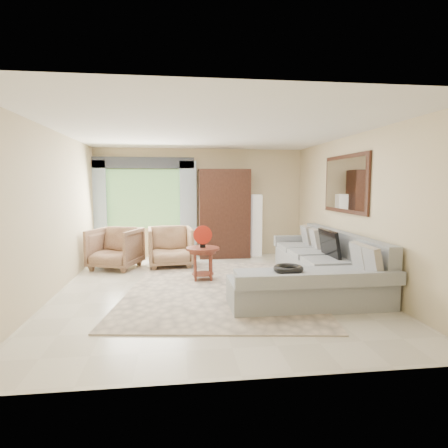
{
  "coord_description": "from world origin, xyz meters",
  "views": [
    {
      "loc": [
        -0.56,
        -6.13,
        1.74
      ],
      "look_at": [
        0.25,
        0.35,
        1.05
      ],
      "focal_mm": 30.0,
      "sensor_mm": 36.0,
      "label": 1
    }
  ],
  "objects": [
    {
      "name": "curtain_left",
      "position": [
        -2.4,
        2.88,
        1.15
      ],
      "size": [
        0.4,
        0.08,
        2.3
      ],
      "primitive_type": "cube",
      "color": "#9EB7CC",
      "rests_on": "ground"
    },
    {
      "name": "coffee_table",
      "position": [
        -0.11,
        0.56,
        0.32
      ],
      "size": [
        0.61,
        0.61,
        0.61
      ],
      "rotation": [
        0.0,
        0.0,
        -0.43
      ],
      "color": "#532216",
      "rests_on": "ground"
    },
    {
      "name": "garden_hose",
      "position": [
        1.0,
        -1.05,
        0.55
      ],
      "size": [
        0.43,
        0.43,
        0.09
      ],
      "primitive_type": "torus",
      "color": "black",
      "rests_on": "sectional_sofa"
    },
    {
      "name": "curtain_right",
      "position": [
        -0.3,
        2.88,
        1.15
      ],
      "size": [
        0.4,
        0.08,
        2.3
      ],
      "primitive_type": "cube",
      "color": "#9EB7CC",
      "rests_on": "ground"
    },
    {
      "name": "valance",
      "position": [
        -1.35,
        2.9,
        2.25
      ],
      "size": [
        2.4,
        0.12,
        0.26
      ],
      "primitive_type": "cube",
      "color": "#1E232D",
      "rests_on": "wall_back"
    },
    {
      "name": "area_rug",
      "position": [
        0.16,
        -0.03,
        0.01
      ],
      "size": [
        3.52,
        4.37,
        0.02
      ],
      "primitive_type": "cube",
      "rotation": [
        0.0,
        0.0,
        -0.14
      ],
      "color": "beige",
      "rests_on": "ground"
    },
    {
      "name": "armchair_right",
      "position": [
        -0.72,
        1.81,
        0.43
      ],
      "size": [
        0.99,
        1.01,
        0.85
      ],
      "primitive_type": "imported",
      "rotation": [
        0.0,
        0.0,
        0.09
      ],
      "color": "#9F7457",
      "rests_on": "ground"
    },
    {
      "name": "floor_lamp",
      "position": [
        1.35,
        2.78,
        0.75
      ],
      "size": [
        0.24,
        0.24,
        1.5
      ],
      "primitive_type": "cube",
      "color": "silver",
      "rests_on": "ground"
    },
    {
      "name": "red_disc",
      "position": [
        -0.11,
        0.56,
        0.84
      ],
      "size": [
        0.34,
        0.05,
        0.34
      ],
      "primitive_type": "cylinder",
      "rotation": [
        1.57,
        0.0,
        0.06
      ],
      "color": "#AB1F11",
      "rests_on": "coffee_table"
    },
    {
      "name": "tv_screen",
      "position": [
        2.05,
        0.0,
        0.72
      ],
      "size": [
        0.14,
        0.74,
        0.48
      ],
      "primitive_type": "cube",
      "rotation": [
        0.0,
        -0.17,
        0.0
      ],
      "color": "black",
      "rests_on": "sectional_sofa"
    },
    {
      "name": "window",
      "position": [
        -1.35,
        2.97,
        1.4
      ],
      "size": [
        1.8,
        0.04,
        1.4
      ],
      "primitive_type": "cube",
      "color": "#669E59",
      "rests_on": "wall_back"
    },
    {
      "name": "ground",
      "position": [
        0.0,
        0.0,
        0.0
      ],
      "size": [
        6.0,
        6.0,
        0.0
      ],
      "primitive_type": "plane",
      "color": "silver",
      "rests_on": "ground"
    },
    {
      "name": "sectional_sofa",
      "position": [
        1.78,
        -0.18,
        0.28
      ],
      "size": [
        2.3,
        3.46,
        0.9
      ],
      "color": "#969A9E",
      "rests_on": "ground"
    },
    {
      "name": "potted_plant",
      "position": [
        -2.05,
        2.32,
        0.25
      ],
      "size": [
        0.57,
        0.54,
        0.51
      ],
      "primitive_type": "imported",
      "rotation": [
        0.0,
        0.0,
        0.39
      ],
      "color": "#999999",
      "rests_on": "ground"
    },
    {
      "name": "armoire",
      "position": [
        0.55,
        2.72,
        1.05
      ],
      "size": [
        1.2,
        0.55,
        2.1
      ],
      "primitive_type": "cube",
      "color": "black",
      "rests_on": "ground"
    },
    {
      "name": "armchair_left",
      "position": [
        -1.85,
        1.75,
        0.43
      ],
      "size": [
        1.17,
        1.19,
        0.85
      ],
      "primitive_type": "imported",
      "rotation": [
        0.0,
        0.0,
        -0.34
      ],
      "color": "#947150",
      "rests_on": "ground"
    },
    {
      "name": "wall_mirror",
      "position": [
        2.46,
        0.35,
        1.75
      ],
      "size": [
        0.05,
        1.7,
        1.05
      ],
      "color": "black",
      "rests_on": "wall_right"
    }
  ]
}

